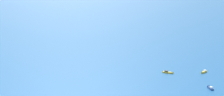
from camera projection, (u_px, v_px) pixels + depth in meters
name	position (u px, v px, depth m)	size (l,w,h in m)	color
motorboat_far_port	(210.00, 88.00, 194.28)	(4.91, 4.67, 1.57)	#23478C
motorboat_inshore	(204.00, 72.00, 225.00)	(5.60, 1.89, 1.59)	gold
motorboat_ahead	(168.00, 72.00, 223.87)	(1.73, 5.77, 1.66)	gold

